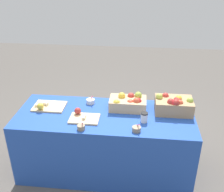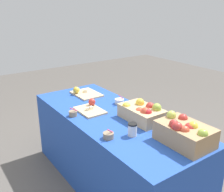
% 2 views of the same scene
% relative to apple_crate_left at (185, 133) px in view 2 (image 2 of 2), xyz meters
% --- Properties ---
extents(ground_plane, '(10.00, 10.00, 0.00)m').
position_rel_apple_crate_left_xyz_m(ground_plane, '(-0.73, -0.13, -0.83)').
color(ground_plane, '#56514C').
extents(table, '(1.90, 0.76, 0.74)m').
position_rel_apple_crate_left_xyz_m(table, '(-0.73, -0.13, -0.46)').
color(table, '#234CAD').
rests_on(table, ground_plane).
extents(apple_crate_left, '(0.40, 0.27, 0.20)m').
position_rel_apple_crate_left_xyz_m(apple_crate_left, '(0.00, 0.00, 0.00)').
color(apple_crate_left, tan).
rests_on(apple_crate_left, table).
extents(apple_crate_middle, '(0.40, 0.24, 0.18)m').
position_rel_apple_crate_left_xyz_m(apple_crate_middle, '(-0.49, 0.02, -0.02)').
color(apple_crate_middle, tan).
rests_on(apple_crate_middle, table).
extents(cutting_board_front, '(0.30, 0.22, 0.09)m').
position_rel_apple_crate_left_xyz_m(cutting_board_front, '(-0.94, -0.24, -0.07)').
color(cutting_board_front, '#D1B284').
rests_on(cutting_board_front, table).
extents(cutting_board_back, '(0.35, 0.26, 0.09)m').
position_rel_apple_crate_left_xyz_m(cutting_board_back, '(-1.38, -0.06, -0.07)').
color(cutting_board_back, '#D1B284').
rests_on(cutting_board_back, table).
extents(sample_bowl_near, '(0.08, 0.08, 0.10)m').
position_rel_apple_crate_left_xyz_m(sample_bowl_near, '(-0.38, -0.41, -0.06)').
color(sample_bowl_near, gray).
rests_on(sample_bowl_near, table).
extents(sample_bowl_mid, '(0.08, 0.08, 0.10)m').
position_rel_apple_crate_left_xyz_m(sample_bowl_mid, '(-0.92, -0.44, -0.06)').
color(sample_bowl_mid, gray).
rests_on(sample_bowl_mid, table).
extents(sample_bowl_far, '(0.09, 0.10, 0.11)m').
position_rel_apple_crate_left_xyz_m(sample_bowl_far, '(-0.92, 0.10, -0.06)').
color(sample_bowl_far, silver).
rests_on(sample_bowl_far, table).
extents(coffee_cup, '(0.07, 0.07, 0.10)m').
position_rel_apple_crate_left_xyz_m(coffee_cup, '(-0.31, -0.23, -0.04)').
color(coffee_cup, silver).
rests_on(coffee_cup, table).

